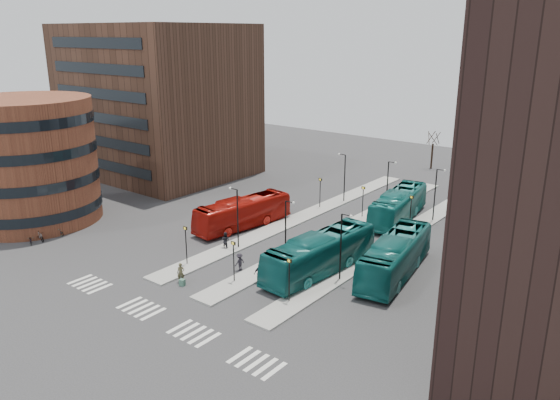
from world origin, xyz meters
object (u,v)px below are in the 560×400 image
Objects in this scene: teal_bus_c at (395,256)px; bicycle_mid at (40,236)px; commuter_c at (240,262)px; commuter_a at (226,240)px; teal_bus_a at (320,253)px; bicycle_far at (58,232)px; commuter_b at (259,273)px; bicycle_near at (31,240)px; red_bus at (243,213)px; traveller at (181,273)px; suitcase at (182,283)px; teal_bus_d at (478,195)px; teal_bus_b at (398,205)px.

teal_bus_c is 36.26m from bicycle_mid.
commuter_a is at bearing -118.50° from commuter_c.
bicycle_far is at bearing -156.40° from teal_bus_a.
commuter_b reaches higher than bicycle_near.
teal_bus_c reaches higher than red_bus.
bicycle_far is at bearing 137.06° from traveller.
suitcase is 19.54m from bicycle_far.
traveller reaches higher than bicycle_near.
teal_bus_d is 51.54m from bicycle_near.
commuter_c is at bearing -41.44° from red_bus.
traveller is (-8.29, -9.20, -0.94)m from teal_bus_a.
commuter_c is (-4.96, -21.69, -0.95)m from teal_bus_b.
commuter_b is 1.02× the size of bicycle_mid.
commuter_b is 25.53m from bicycle_near.
bicycle_near is at bearing -120.35° from red_bus.
commuter_c is (-5.97, -4.19, -1.01)m from teal_bus_a.
bicycle_mid is (-16.65, -10.45, -0.36)m from commuter_a.
teal_bus_d is at bearing -56.60° from bicycle_far.
commuter_a is at bearing -125.63° from teal_bus_b.
teal_bus_a is 1.03× the size of teal_bus_b.
teal_bus_b is 7.24× the size of commuter_a.
red_bus reaches higher than bicycle_near.
traveller is 1.18× the size of bicycle_near.
traveller reaches higher than bicycle_mid.
traveller is (-0.58, 0.40, 0.60)m from suitcase.
traveller is 19.13m from bicycle_mid.
traveller is 1.00× the size of commuter_b.
suitcase is at bearing 153.89° from commuter_b.
traveller is at bearing 132.68° from suitcase.
teal_bus_c is 1.13× the size of teal_bus_d.
suitcase is at bearing -13.39° from commuter_c.
traveller is 19.29m from bicycle_near.
teal_bus_b is (12.46, 12.87, 0.09)m from red_bus.
commuter_a reaches higher than commuter_c.
bicycle_near is (-13.78, -17.30, -1.29)m from red_bus.
teal_bus_a is 12.42m from traveller.
suitcase is 15.42m from red_bus.
traveller is 8.34m from commuter_a.
bicycle_mid is at bearing -126.60° from teal_bus_d.
traveller is at bearing -146.31° from teal_bus_c.
commuter_c is at bearing 20.82° from traveller.
teal_bus_a is at bearing 3.60° from traveller.
bicycle_mid is 1.98m from bicycle_far.
commuter_c reaches higher than bicycle_mid.
teal_bus_a is at bearing 129.47° from commuter_c.
teal_bus_b is (-1.02, 17.50, -0.06)m from teal_bus_a.
commuter_a is 1.01× the size of bicycle_mid.
teal_bus_d is 33.72m from commuter_c.
suitcase is 19.65m from bicycle_mid.
commuter_a is (2.87, -5.82, -0.81)m from red_bus.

